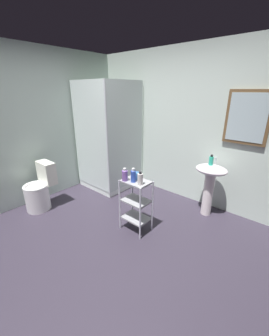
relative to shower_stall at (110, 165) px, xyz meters
name	(u,v)px	position (x,y,z in m)	size (l,w,h in m)	color
ground_plane	(106,246)	(1.22, -1.22, -0.47)	(4.20, 4.20, 0.02)	#312B38
wall_back	(186,127)	(1.24, 0.63, 0.79)	(4.20, 0.14, 2.50)	silver
wall_left	(25,129)	(-0.63, -1.22, 0.79)	(0.10, 4.20, 2.50)	silver
shower_stall	(110,165)	(0.00, 0.00, 0.00)	(0.92, 0.92, 2.00)	white
pedestal_sink	(210,180)	(1.87, 0.30, 0.12)	(0.46, 0.37, 0.81)	white
sink_faucet	(216,160)	(1.87, 0.42, 0.40)	(0.03, 0.03, 0.10)	silver
toilet	(40,190)	(-0.26, -1.31, -0.15)	(0.37, 0.49, 0.76)	white
storage_cart	(136,202)	(1.29, -0.72, -0.03)	(0.38, 0.28, 0.74)	silver
hand_soap_bottle	(211,161)	(1.85, 0.31, 0.41)	(0.06, 0.06, 0.16)	#2DBC99
shampoo_bottle_blue	(133,176)	(1.28, -0.76, 0.36)	(0.07, 0.07, 0.19)	#2947AE
lotion_bottle_white	(140,179)	(1.40, -0.77, 0.35)	(0.07, 0.07, 0.17)	white
conditioner_bottle_purple	(125,175)	(1.17, -0.80, 0.35)	(0.07, 0.07, 0.17)	#7E55A5
rinse_cup	(136,176)	(1.25, -0.66, 0.32)	(0.08, 0.08, 0.09)	#3870B2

